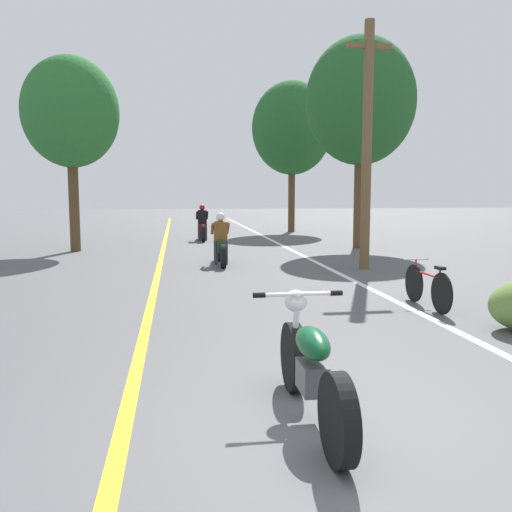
{
  "coord_description": "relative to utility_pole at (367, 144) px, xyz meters",
  "views": [
    {
      "loc": [
        -1.26,
        -3.66,
        1.86
      ],
      "look_at": [
        -0.06,
        4.47,
        0.9
      ],
      "focal_mm": 38.0,
      "sensor_mm": 36.0,
      "label": 1
    }
  ],
  "objects": [
    {
      "name": "lane_stripe_center",
      "position": [
        -5.02,
        3.43,
        -3.03
      ],
      "size": [
        0.14,
        48.0,
        0.01
      ],
      "primitive_type": "cube",
      "color": "yellow",
      "rests_on": "ground"
    },
    {
      "name": "roadside_tree_left",
      "position": [
        -7.77,
        5.23,
        1.3
      ],
      "size": [
        2.99,
        2.69,
        6.09
      ],
      "color": "#513A23",
      "rests_on": "ground"
    },
    {
      "name": "motorcycle_rider_far",
      "position": [
        -3.56,
        8.59,
        -2.51
      ],
      "size": [
        0.5,
        2.04,
        1.41
      ],
      "color": "black",
      "rests_on": "ground"
    },
    {
      "name": "utility_pole",
      "position": [
        0.0,
        0.0,
        0.0
      ],
      "size": [
        1.1,
        0.24,
        5.9
      ],
      "color": "brown",
      "rests_on": "ground"
    },
    {
      "name": "motorcycle_rider_lead",
      "position": [
        -3.43,
        1.32,
        -2.52
      ],
      "size": [
        0.5,
        2.06,
        1.36
      ],
      "color": "black",
      "rests_on": "ground"
    },
    {
      "name": "bicycle_parked",
      "position": [
        -0.55,
        -4.53,
        -2.69
      ],
      "size": [
        0.44,
        1.63,
        0.75
      ],
      "color": "black",
      "rests_on": "ground"
    },
    {
      "name": "roadside_tree_right_near",
      "position": [
        1.52,
        4.91,
        1.82
      ],
      "size": [
        3.65,
        3.28,
        6.98
      ],
      "color": "#513A23",
      "rests_on": "ground"
    },
    {
      "name": "lane_stripe_edge",
      "position": [
        -0.85,
        3.43,
        -3.03
      ],
      "size": [
        0.14,
        48.0,
        0.01
      ],
      "primitive_type": "cube",
      "color": "white",
      "rests_on": "ground"
    },
    {
      "name": "ground_plane",
      "position": [
        -3.32,
        -9.04,
        -3.04
      ],
      "size": [
        120.0,
        120.0,
        0.0
      ],
      "primitive_type": "plane",
      "color": "#515154"
    },
    {
      "name": "roadside_tree_right_far",
      "position": [
        0.91,
        12.79,
        1.84
      ],
      "size": [
        3.79,
        3.42,
        7.08
      ],
      "color": "#513A23",
      "rests_on": "ground"
    },
    {
      "name": "motorcycle_foreground",
      "position": [
        -3.5,
        -8.52,
        -2.6
      ],
      "size": [
        0.82,
        2.09,
        0.98
      ],
      "color": "black",
      "rests_on": "ground"
    }
  ]
}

